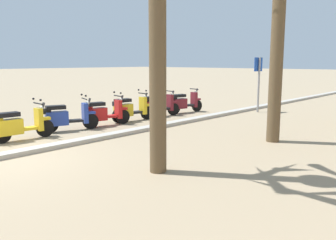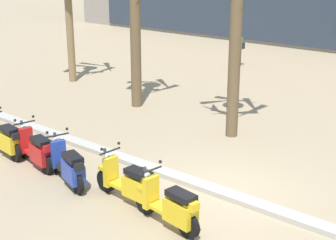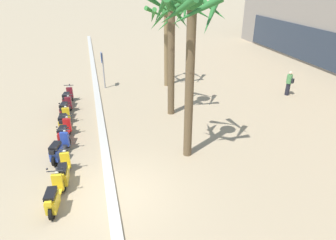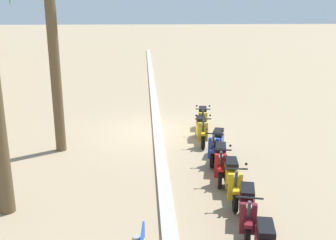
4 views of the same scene
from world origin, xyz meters
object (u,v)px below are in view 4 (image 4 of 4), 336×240
scooter_yellow_mid_front (203,119)px  scooter_yellow_mid_rear (201,130)px  scooter_red_second_in_line (220,161)px  scooter_blue_last_in_row (217,145)px  scooter_yellow_far_back (232,179)px  scooter_maroon_gap_after_mid (247,209)px  palm_tree_mid_walkway (50,0)px

scooter_yellow_mid_front → scooter_yellow_mid_rear: bearing=169.7°
scooter_red_second_in_line → scooter_blue_last_in_row: same height
scooter_blue_last_in_row → scooter_yellow_mid_rear: 1.68m
scooter_yellow_far_back → scooter_yellow_mid_rear: same height
scooter_maroon_gap_after_mid → scooter_blue_last_in_row: (4.19, -0.09, 0.00)m
scooter_yellow_mid_rear → palm_tree_mid_walkway: palm_tree_mid_walkway is taller
scooter_yellow_far_back → palm_tree_mid_walkway: palm_tree_mid_walkway is taller
scooter_yellow_far_back → palm_tree_mid_walkway: (3.71, 5.06, 4.46)m
scooter_red_second_in_line → scooter_yellow_mid_front: size_ratio=0.99×
scooter_yellow_mid_rear → palm_tree_mid_walkway: 6.65m
scooter_yellow_mid_front → palm_tree_mid_walkway: palm_tree_mid_walkway is taller
scooter_maroon_gap_after_mid → scooter_yellow_mid_front: size_ratio=0.97×
scooter_yellow_far_back → scooter_red_second_in_line: size_ratio=1.04×
scooter_maroon_gap_after_mid → scooter_red_second_in_line: scooter_red_second_in_line is taller
scooter_yellow_far_back → scooter_yellow_mid_rear: 4.32m
scooter_yellow_far_back → scooter_blue_last_in_row: (2.65, -0.08, -0.01)m
scooter_red_second_in_line → palm_tree_mid_walkway: 7.14m
scooter_yellow_far_back → scooter_yellow_mid_rear: (4.31, 0.18, -0.01)m
scooter_yellow_far_back → palm_tree_mid_walkway: size_ratio=0.28×
scooter_blue_last_in_row → scooter_red_second_in_line: bearing=174.1°
scooter_blue_last_in_row → scooter_yellow_mid_rear: size_ratio=1.00×
palm_tree_mid_walkway → scooter_blue_last_in_row: bearing=-101.6°
scooter_yellow_far_back → scooter_maroon_gap_after_mid: bearing=179.7°
scooter_yellow_far_back → scooter_blue_last_in_row: size_ratio=1.03×
scooter_yellow_far_back → scooter_yellow_mid_front: 5.65m
scooter_red_second_in_line → palm_tree_mid_walkway: (2.45, 5.00, 4.47)m
scooter_yellow_mid_rear → scooter_yellow_far_back: bearing=-177.6°
palm_tree_mid_walkway → scooter_red_second_in_line: bearing=-116.1°
scooter_yellow_mid_rear → palm_tree_mid_walkway: bearing=97.1°
scooter_yellow_far_back → scooter_red_second_in_line: same height
scooter_yellow_mid_front → scooter_maroon_gap_after_mid: bearing=179.4°
scooter_red_second_in_line → scooter_blue_last_in_row: (1.39, -0.14, 0.00)m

